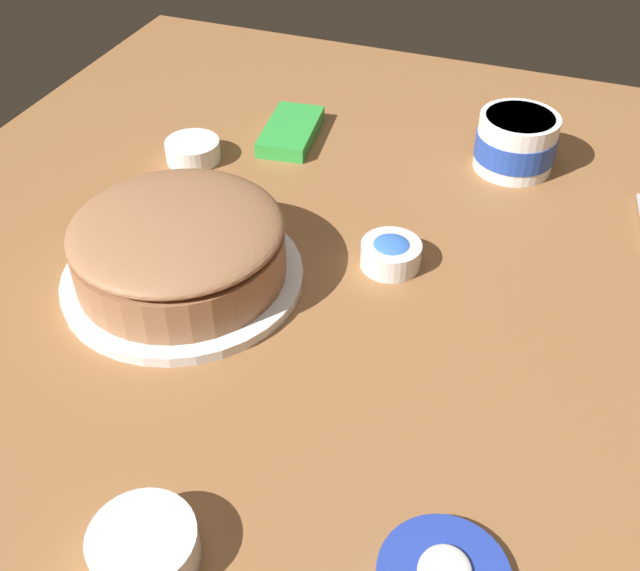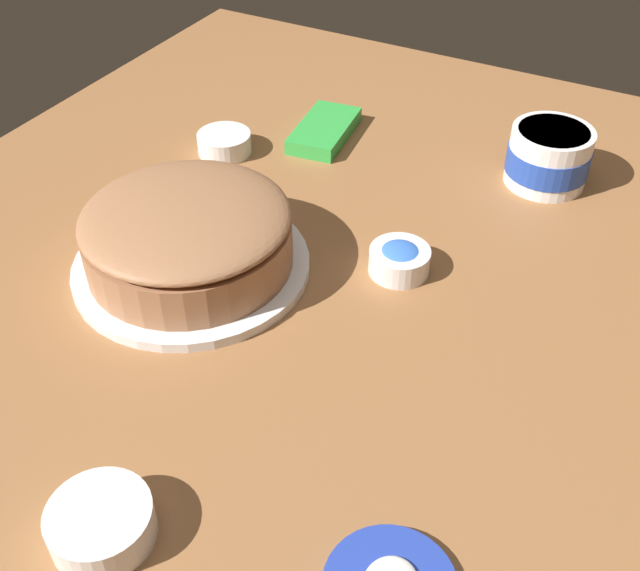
% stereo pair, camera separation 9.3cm
% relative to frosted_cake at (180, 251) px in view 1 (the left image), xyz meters
% --- Properties ---
extents(ground_plane, '(1.54, 1.54, 0.00)m').
position_rel_frosted_cake_xyz_m(ground_plane, '(0.02, -0.28, -0.05)').
color(ground_plane, '#936038').
extents(frosted_cake, '(0.31, 0.31, 0.11)m').
position_rel_frosted_cake_xyz_m(frosted_cake, '(0.00, 0.00, 0.00)').
color(frosted_cake, white).
rests_on(frosted_cake, ground_plane).
extents(frosting_tub, '(0.12, 0.12, 0.09)m').
position_rel_frosted_cake_xyz_m(frosting_tub, '(0.43, -0.35, -0.00)').
color(frosting_tub, white).
rests_on(frosting_tub, ground_plane).
extents(sprinkle_bowl_blue, '(0.08, 0.08, 0.04)m').
position_rel_frosted_cake_xyz_m(sprinkle_bowl_blue, '(0.13, -0.24, -0.03)').
color(sprinkle_bowl_blue, white).
rests_on(sprinkle_bowl_blue, ground_plane).
extents(sprinkle_bowl_yellow, '(0.09, 0.09, 0.03)m').
position_rel_frosted_cake_xyz_m(sprinkle_bowl_yellow, '(0.27, 0.13, -0.03)').
color(sprinkle_bowl_yellow, white).
rests_on(sprinkle_bowl_yellow, ground_plane).
extents(sprinkle_bowl_green, '(0.10, 0.10, 0.04)m').
position_rel_frosted_cake_xyz_m(sprinkle_bowl_green, '(-0.36, -0.16, -0.03)').
color(sprinkle_bowl_green, white).
rests_on(sprinkle_bowl_green, ground_plane).
extents(candy_box_lower, '(0.16, 0.10, 0.02)m').
position_rel_frosted_cake_xyz_m(candy_box_lower, '(0.39, 0.01, -0.04)').
color(candy_box_lower, green).
rests_on(candy_box_lower, ground_plane).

